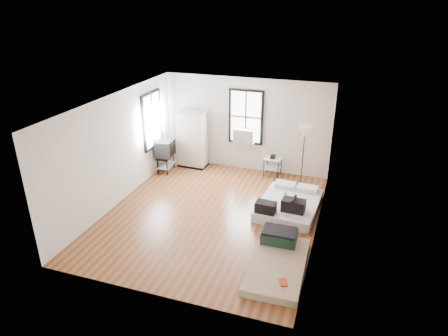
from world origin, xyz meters
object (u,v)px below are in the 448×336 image
(mattress_main, at_px, (289,204))
(mattress_bare, at_px, (278,258))
(tv_stand, at_px, (165,149))
(wardrobe, at_px, (192,140))
(side_table, at_px, (273,162))
(floor_lamp, at_px, (305,134))

(mattress_main, bearing_deg, mattress_bare, -81.67)
(mattress_bare, relative_size, tv_stand, 2.04)
(mattress_main, relative_size, wardrobe, 1.13)
(mattress_main, relative_size, tv_stand, 1.98)
(wardrobe, bearing_deg, side_table, 4.21)
(mattress_main, xyz_separation_m, floor_lamp, (0.07, 1.58, 1.34))
(mattress_bare, bearing_deg, floor_lamp, 90.40)
(mattress_bare, height_order, tv_stand, tv_stand)
(side_table, bearing_deg, wardrobe, -178.40)
(wardrobe, xyz_separation_m, floor_lamp, (3.41, -0.26, 0.64))
(floor_lamp, height_order, tv_stand, floor_lamp)
(floor_lamp, relative_size, tv_stand, 1.77)
(mattress_main, height_order, wardrobe, wardrobe)
(mattress_main, height_order, side_table, side_table)
(mattress_main, distance_m, wardrobe, 3.88)
(floor_lamp, bearing_deg, mattress_bare, -88.34)
(side_table, height_order, tv_stand, tv_stand)
(mattress_main, xyz_separation_m, side_table, (-0.83, 1.91, 0.27))
(side_table, xyz_separation_m, floor_lamp, (0.90, -0.33, 1.07))
(mattress_bare, distance_m, floor_lamp, 4.03)
(mattress_bare, height_order, wardrobe, wardrobe)
(wardrobe, bearing_deg, tv_stand, -131.47)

